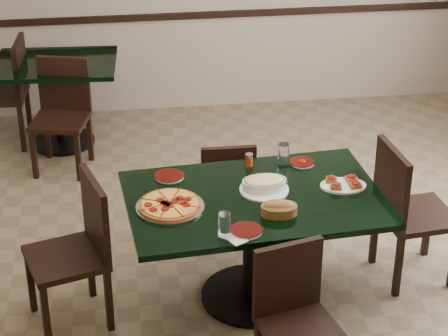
{
  "coord_description": "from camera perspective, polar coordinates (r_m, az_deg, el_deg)",
  "views": [
    {
      "loc": [
        -0.74,
        -4.82,
        3.41
      ],
      "look_at": [
        -0.11,
        0.0,
        0.8
      ],
      "focal_mm": 70.0,
      "sensor_mm": 36.0,
      "label": 1
    }
  ],
  "objects": [
    {
      "name": "side_plate_far_r",
      "position": [
        5.69,
        5.12,
        0.38
      ],
      "size": [
        0.16,
        0.16,
        0.03
      ],
      "rotation": [
        0.0,
        0.0,
        -0.14
      ],
      "color": "white",
      "rests_on": "main_table"
    },
    {
      "name": "water_glass_b",
      "position": [
        4.87,
        0.03,
        -3.79
      ],
      "size": [
        0.07,
        0.07,
        0.15
      ],
      "primitive_type": "cylinder",
      "color": "white",
      "rests_on": "main_table"
    },
    {
      "name": "water_glass_a",
      "position": [
        5.62,
        3.9,
        0.84
      ],
      "size": [
        0.07,
        0.07,
        0.16
      ],
      "primitive_type": "cylinder",
      "color": "white",
      "rests_on": "main_table"
    },
    {
      "name": "pepperoni_pizza",
      "position": [
        5.18,
        -3.55,
        -2.43
      ],
      "size": [
        0.41,
        0.41,
        0.04
      ],
      "rotation": [
        0.0,
        0.0,
        0.37
      ],
      "color": "silver",
      "rests_on": "main_table"
    },
    {
      "name": "chair_far",
      "position": [
        6.03,
        0.19,
        -1.27
      ],
      "size": [
        0.37,
        0.37,
        0.8
      ],
      "rotation": [
        0.0,
        0.0,
        3.14
      ],
      "color": "black",
      "rests_on": "floor"
    },
    {
      "name": "back_chair_near",
      "position": [
        7.17,
        -10.53,
        3.85
      ],
      "size": [
        0.51,
        0.51,
        0.91
      ],
      "rotation": [
        0.0,
        0.0,
        -0.25
      ],
      "color": "black",
      "rests_on": "floor"
    },
    {
      "name": "bread_basket",
      "position": [
        5.11,
        3.61,
        -2.65
      ],
      "size": [
        0.23,
        0.16,
        0.09
      ],
      "rotation": [
        0.0,
        0.0,
        -0.06
      ],
      "color": "brown",
      "rests_on": "main_table"
    },
    {
      "name": "pepper_shaker",
      "position": [
        5.63,
        1.65,
        0.55
      ],
      "size": [
        0.05,
        0.05,
        0.08
      ],
      "color": "#C64515",
      "rests_on": "main_table"
    },
    {
      "name": "bruschetta_platter",
      "position": [
        5.44,
        7.8,
        -1.01
      ],
      "size": [
        0.3,
        0.21,
        0.05
      ],
      "rotation": [
        0.0,
        0.0,
        -0.06
      ],
      "color": "white",
      "rests_on": "main_table"
    },
    {
      "name": "floor",
      "position": [
        5.95,
        1.04,
        -6.73
      ],
      "size": [
        5.5,
        5.5,
        0.0
      ],
      "primitive_type": "plane",
      "color": "brown",
      "rests_on": "ground"
    },
    {
      "name": "side_plate_near",
      "position": [
        4.96,
        1.47,
        -4.09
      ],
      "size": [
        0.19,
        0.19,
        0.02
      ],
      "rotation": [
        0.0,
        0.0,
        0.22
      ],
      "color": "white",
      "rests_on": "main_table"
    },
    {
      "name": "main_table",
      "position": [
        5.39,
        1.96,
        -3.56
      ],
      "size": [
        1.63,
        1.13,
        0.75
      ],
      "rotation": [
        0.0,
        0.0,
        0.09
      ],
      "color": "black",
      "rests_on": "floor"
    },
    {
      "name": "back_chair_left",
      "position": [
        7.64,
        -13.84,
        5.18
      ],
      "size": [
        0.47,
        0.47,
        0.93
      ],
      "rotation": [
        0.0,
        0.0,
        -1.66
      ],
      "color": "black",
      "rests_on": "floor"
    },
    {
      "name": "chair_right",
      "position": [
        5.72,
        11.76,
        -2.46
      ],
      "size": [
        0.5,
        0.5,
        0.96
      ],
      "rotation": [
        0.0,
        0.0,
        1.69
      ],
      "color": "black",
      "rests_on": "floor"
    },
    {
      "name": "chair_left",
      "position": [
        5.31,
        -9.43,
        -4.92
      ],
      "size": [
        0.55,
        0.55,
        0.95
      ],
      "rotation": [
        0.0,
        0.0,
        -1.28
      ],
      "color": "black",
      "rests_on": "floor"
    },
    {
      "name": "room_shell",
      "position": [
        7.14,
        7.33,
        9.72
      ],
      "size": [
        5.5,
        5.5,
        5.5
      ],
      "color": "silver",
      "rests_on": "floor"
    },
    {
      "name": "chair_near",
      "position": [
        4.82,
        4.63,
        -9.36
      ],
      "size": [
        0.49,
        0.49,
        0.86
      ],
      "rotation": [
        0.0,
        0.0,
        0.26
      ],
      "color": "black",
      "rests_on": "floor"
    },
    {
      "name": "lasagna_casserole",
      "position": [
        5.35,
        2.64,
        -1.04
      ],
      "size": [
        0.3,
        0.3,
        0.09
      ],
      "rotation": [
        0.0,
        0.0,
        0.06
      ],
      "color": "white",
      "rests_on": "main_table"
    },
    {
      "name": "back_table",
      "position": [
        7.54,
        -10.79,
        5.22
      ],
      "size": [
        1.04,
        0.79,
        0.75
      ],
      "rotation": [
        0.0,
        0.0,
        -0.06
      ],
      "color": "black",
      "rests_on": "floor"
    },
    {
      "name": "side_plate_far_l",
      "position": [
        5.52,
        -3.59,
        -0.53
      ],
      "size": [
        0.19,
        0.19,
        0.02
      ],
      "rotation": [
        0.0,
        0.0,
        -0.04
      ],
      "color": "white",
      "rests_on": "main_table"
    },
    {
      "name": "napkin_setting",
      "position": [
        4.92,
        0.98,
        -4.43
      ],
      "size": [
        0.21,
        0.21,
        0.01
      ],
      "rotation": [
        0.0,
        0.0,
        0.51
      ],
      "color": "silver",
      "rests_on": "main_table"
    }
  ]
}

